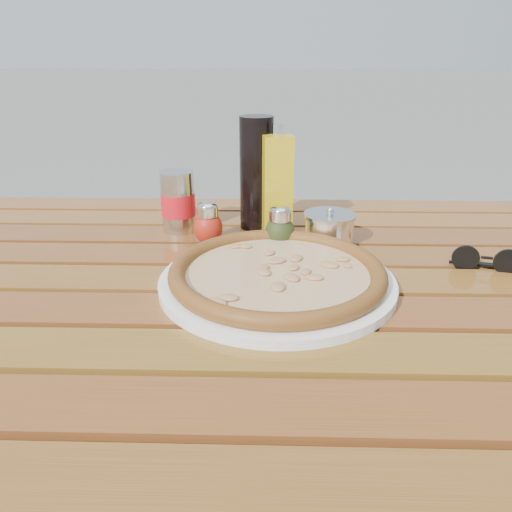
{
  "coord_description": "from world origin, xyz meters",
  "views": [
    {
      "loc": [
        0.02,
        -0.72,
        1.09
      ],
      "look_at": [
        0.0,
        0.02,
        0.78
      ],
      "focal_mm": 35.0,
      "sensor_mm": 36.0,
      "label": 1
    }
  ],
  "objects_px": {
    "pepper_shaker": "(208,224)",
    "parmesan_tin": "(329,228)",
    "table": "(256,320)",
    "sunglasses": "(486,261)",
    "oregano_shaker": "(280,228)",
    "olive_oil_cruet": "(276,184)",
    "plate": "(277,282)",
    "dark_bottle": "(256,174)",
    "soda_can": "(178,202)",
    "pizza": "(277,272)"
  },
  "relations": [
    {
      "from": "dark_bottle",
      "to": "sunglasses",
      "type": "xyz_separation_m",
      "value": [
        0.38,
        -0.21,
        -0.09
      ]
    },
    {
      "from": "pepper_shaker",
      "to": "plate",
      "type": "bearing_deg",
      "value": -54.97
    },
    {
      "from": "pizza",
      "to": "sunglasses",
      "type": "relative_size",
      "value": 3.38
    },
    {
      "from": "pepper_shaker",
      "to": "parmesan_tin",
      "type": "relative_size",
      "value": 0.65
    },
    {
      "from": "pizza",
      "to": "pepper_shaker",
      "type": "bearing_deg",
      "value": 125.03
    },
    {
      "from": "oregano_shaker",
      "to": "sunglasses",
      "type": "distance_m",
      "value": 0.35
    },
    {
      "from": "plate",
      "to": "pizza",
      "type": "height_order",
      "value": "pizza"
    },
    {
      "from": "plate",
      "to": "pepper_shaker",
      "type": "height_order",
      "value": "pepper_shaker"
    },
    {
      "from": "soda_can",
      "to": "olive_oil_cruet",
      "type": "bearing_deg",
      "value": 0.05
    },
    {
      "from": "olive_oil_cruet",
      "to": "parmesan_tin",
      "type": "xyz_separation_m",
      "value": [
        0.1,
        -0.07,
        -0.07
      ]
    },
    {
      "from": "dark_bottle",
      "to": "parmesan_tin",
      "type": "bearing_deg",
      "value": -34.76
    },
    {
      "from": "pepper_shaker",
      "to": "parmesan_tin",
      "type": "bearing_deg",
      "value": 0.37
    },
    {
      "from": "dark_bottle",
      "to": "soda_can",
      "type": "height_order",
      "value": "dark_bottle"
    },
    {
      "from": "soda_can",
      "to": "sunglasses",
      "type": "height_order",
      "value": "soda_can"
    },
    {
      "from": "oregano_shaker",
      "to": "soda_can",
      "type": "height_order",
      "value": "soda_can"
    },
    {
      "from": "soda_can",
      "to": "parmesan_tin",
      "type": "height_order",
      "value": "soda_can"
    },
    {
      "from": "table",
      "to": "oregano_shaker",
      "type": "relative_size",
      "value": 17.07
    },
    {
      "from": "pizza",
      "to": "parmesan_tin",
      "type": "relative_size",
      "value": 2.98
    },
    {
      "from": "oregano_shaker",
      "to": "olive_oil_cruet",
      "type": "distance_m",
      "value": 0.11
    },
    {
      "from": "olive_oil_cruet",
      "to": "pepper_shaker",
      "type": "bearing_deg",
      "value": -151.76
    },
    {
      "from": "soda_can",
      "to": "pizza",
      "type": "bearing_deg",
      "value": -52.23
    },
    {
      "from": "olive_oil_cruet",
      "to": "sunglasses",
      "type": "xyz_separation_m",
      "value": [
        0.34,
        -0.18,
        -0.08
      ]
    },
    {
      "from": "parmesan_tin",
      "to": "sunglasses",
      "type": "relative_size",
      "value": 1.13
    },
    {
      "from": "pepper_shaker",
      "to": "pizza",
      "type": "bearing_deg",
      "value": -54.97
    },
    {
      "from": "oregano_shaker",
      "to": "sunglasses",
      "type": "relative_size",
      "value": 0.74
    },
    {
      "from": "plate",
      "to": "pepper_shaker",
      "type": "bearing_deg",
      "value": 125.03
    },
    {
      "from": "pepper_shaker",
      "to": "soda_can",
      "type": "distance_m",
      "value": 0.1
    },
    {
      "from": "plate",
      "to": "parmesan_tin",
      "type": "relative_size",
      "value": 2.85
    },
    {
      "from": "olive_oil_cruet",
      "to": "sunglasses",
      "type": "distance_m",
      "value": 0.39
    },
    {
      "from": "plate",
      "to": "pizza",
      "type": "xyz_separation_m",
      "value": [
        0.0,
        0.0,
        0.02
      ]
    },
    {
      "from": "pizza",
      "to": "sunglasses",
      "type": "distance_m",
      "value": 0.35
    },
    {
      "from": "pizza",
      "to": "table",
      "type": "bearing_deg",
      "value": 141.77
    },
    {
      "from": "plate",
      "to": "pepper_shaker",
      "type": "distance_m",
      "value": 0.22
    },
    {
      "from": "dark_bottle",
      "to": "parmesan_tin",
      "type": "height_order",
      "value": "dark_bottle"
    },
    {
      "from": "plate",
      "to": "dark_bottle",
      "type": "bearing_deg",
      "value": 98.02
    },
    {
      "from": "soda_can",
      "to": "sunglasses",
      "type": "distance_m",
      "value": 0.57
    },
    {
      "from": "pepper_shaker",
      "to": "olive_oil_cruet",
      "type": "distance_m",
      "value": 0.15
    },
    {
      "from": "pepper_shaker",
      "to": "olive_oil_cruet",
      "type": "relative_size",
      "value": 0.39
    },
    {
      "from": "table",
      "to": "parmesan_tin",
      "type": "relative_size",
      "value": 11.1
    },
    {
      "from": "oregano_shaker",
      "to": "dark_bottle",
      "type": "bearing_deg",
      "value": 111.13
    },
    {
      "from": "oregano_shaker",
      "to": "olive_oil_cruet",
      "type": "xyz_separation_m",
      "value": [
        -0.01,
        0.09,
        0.06
      ]
    },
    {
      "from": "plate",
      "to": "oregano_shaker",
      "type": "height_order",
      "value": "oregano_shaker"
    },
    {
      "from": "parmesan_tin",
      "to": "dark_bottle",
      "type": "bearing_deg",
      "value": 145.24
    },
    {
      "from": "plate",
      "to": "dark_bottle",
      "type": "relative_size",
      "value": 1.64
    },
    {
      "from": "table",
      "to": "pepper_shaker",
      "type": "bearing_deg",
      "value": 121.1
    },
    {
      "from": "table",
      "to": "sunglasses",
      "type": "relative_size",
      "value": 12.59
    },
    {
      "from": "plate",
      "to": "oregano_shaker",
      "type": "relative_size",
      "value": 4.39
    },
    {
      "from": "soda_can",
      "to": "oregano_shaker",
      "type": "bearing_deg",
      "value": -24.27
    },
    {
      "from": "olive_oil_cruet",
      "to": "dark_bottle",
      "type": "bearing_deg",
      "value": 144.11
    },
    {
      "from": "table",
      "to": "sunglasses",
      "type": "distance_m",
      "value": 0.39
    }
  ]
}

